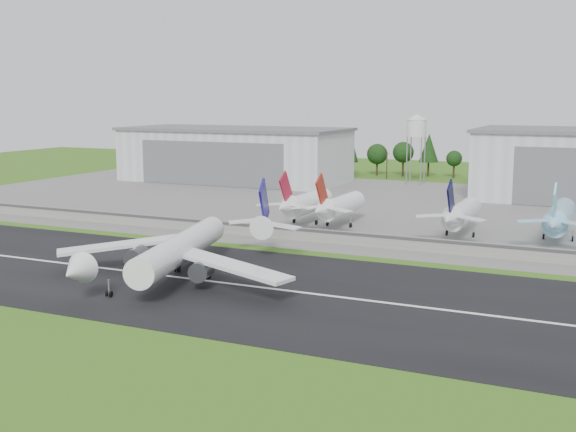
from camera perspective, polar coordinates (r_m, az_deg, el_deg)
The scene contains 14 objects.
ground at distance 136.98m, azimuth -8.26°, elevation -6.13°, with size 600.00×600.00×0.00m, color #366718.
runway at distance 145.15m, azimuth -6.11°, elevation -5.17°, with size 320.00×60.00×0.10m, color black.
runway_centerline at distance 145.13m, azimuth -6.11°, elevation -5.15°, with size 220.00×1.00×0.02m, color white.
apron at distance 244.24m, azimuth 7.22°, elevation 0.77°, with size 320.00×150.00×0.10m, color slate.
blast_fence at distance 183.84m, azimuth 1.08°, elevation -1.45°, with size 240.00×0.61×3.50m.
hangar_west at distance 315.67m, azimuth -4.22°, elevation 4.89°, with size 97.00×44.00×23.20m.
water_tower at distance 305.60m, azimuth 10.13°, elevation 7.04°, with size 8.40×8.40×29.40m.
utility_poles at distance 320.80m, azimuth 11.55°, elevation 2.70°, with size 230.00×3.00×12.00m, color black, non-canonical shape.
treeline at distance 335.34m, azimuth 12.15°, elevation 2.97°, with size 320.00×16.00×22.00m, color black, non-canonical shape.
main_airliner at distance 147.35m, azimuth -8.59°, elevation -3.07°, with size 55.59×58.62×18.17m.
parked_jet_red_a at distance 206.15m, azimuth 1.21°, elevation 1.00°, with size 7.36×31.29×16.79m.
parked_jet_red_b at distance 202.25m, azimuth 3.92°, elevation 0.77°, with size 7.36×31.29×16.64m.
parked_jet_navy at distance 192.95m, azimuth 13.41°, elevation 0.14°, with size 7.36×31.29×16.71m.
parked_jet_skyblue at distance 194.76m, azimuth 20.61°, elevation -0.11°, with size 7.36×37.29×16.82m.
Camera 1 is at (72.45, -110.38, 36.50)m, focal length 45.00 mm.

